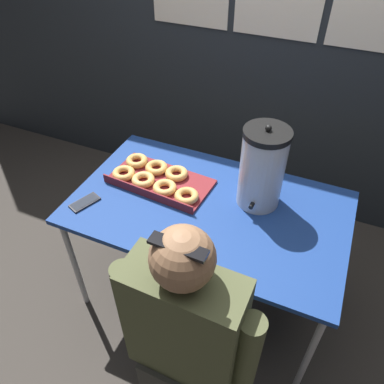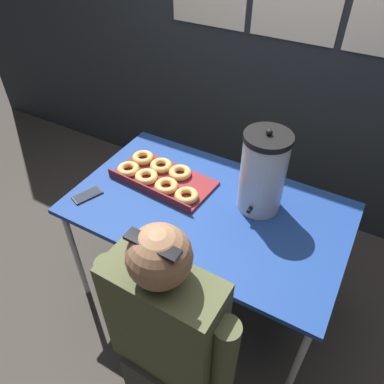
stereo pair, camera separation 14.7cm
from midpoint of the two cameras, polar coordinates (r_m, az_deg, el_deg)
ground_plane at (r=2.49m, az=0.29°, el=-14.70°), size 12.00×12.00×0.00m
back_wall at (r=2.54m, az=10.98°, el=23.07°), size 6.00×0.11×2.59m
folding_table at (r=1.95m, az=0.36°, el=-3.11°), size 1.40×0.84×0.75m
donut_box at (r=2.06m, az=-7.41°, el=1.98°), size 0.57×0.33×0.05m
coffee_urn at (r=1.83m, az=8.39°, el=3.56°), size 0.22×0.25×0.45m
cell_phone at (r=2.02m, az=-18.04°, el=-1.59°), size 0.12×0.17×0.01m
person_seated at (r=1.64m, az=-3.88°, el=-22.31°), size 0.60×0.25×1.26m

